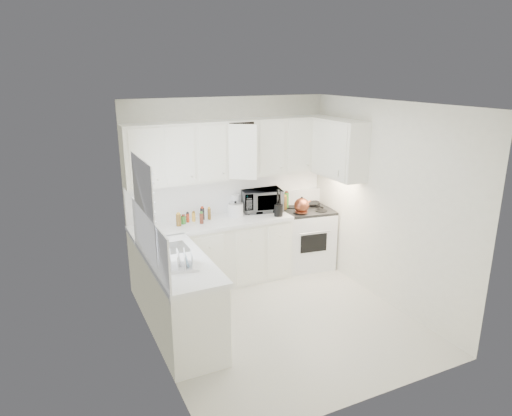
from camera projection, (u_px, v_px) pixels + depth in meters
floor at (281, 320)px, 5.65m from camera, size 3.20×3.20×0.00m
ceiling at (284, 104)px, 4.90m from camera, size 3.20×3.20×0.00m
wall_back at (229, 189)px, 6.66m from camera, size 3.00×0.00×3.00m
wall_front at (373, 273)px, 3.90m from camera, size 3.00×0.00×3.00m
wall_left at (152, 240)px, 4.66m from camera, size 0.00×3.20×3.20m
wall_right at (385, 204)px, 5.90m from camera, size 0.00×3.20×3.20m
window_blinds at (145, 207)px, 4.90m from camera, size 0.06×0.96×1.06m
lower_cabinets_back at (213, 255)px, 6.48m from camera, size 2.22×0.60×0.90m
lower_cabinets_left at (179, 300)px, 5.20m from camera, size 0.60×1.60×0.90m
countertop_back at (212, 223)px, 6.34m from camera, size 2.24×0.64×0.05m
countertop_left at (178, 261)px, 5.07m from camera, size 0.64×1.62×0.05m
backsplash_back at (230, 194)px, 6.67m from camera, size 2.98×0.02×0.55m
backsplash_left at (149, 240)px, 4.86m from camera, size 0.02×1.60×0.55m
upper_cabinets_back at (233, 177)px, 6.46m from camera, size 3.00×0.33×0.80m
upper_cabinets_right at (338, 177)px, 6.48m from camera, size 0.33×0.90×0.80m
sink at (169, 239)px, 5.33m from camera, size 0.42×0.38×0.30m
stove at (305, 230)px, 7.06m from camera, size 0.85×0.74×1.18m
tea_kettle at (302, 204)px, 6.71m from camera, size 0.31×0.28×0.25m
frying_pan at (311, 202)px, 7.17m from camera, size 0.31×0.50×0.04m
microwave at (261, 198)px, 6.76m from camera, size 0.63×0.42×0.39m
rice_cooker at (236, 209)px, 6.54m from camera, size 0.23×0.23×0.22m
paper_towel at (236, 204)px, 6.68m from camera, size 0.12×0.12×0.27m
utensil_crock at (279, 202)px, 6.50m from camera, size 0.17×0.17×0.40m
dish_rack at (180, 259)px, 4.81m from camera, size 0.43×0.36×0.20m
spice_left_0 at (177, 219)px, 6.24m from camera, size 0.06×0.06×0.13m
spice_left_1 at (184, 220)px, 6.19m from camera, size 0.06×0.06×0.13m
spice_left_2 at (187, 217)px, 6.30m from camera, size 0.06×0.06×0.13m
spice_left_3 at (195, 218)px, 6.25m from camera, size 0.06×0.06×0.13m
spice_left_4 at (198, 216)px, 6.36m from camera, size 0.06×0.06×0.13m
spice_left_5 at (205, 217)px, 6.31m from camera, size 0.06×0.06×0.13m
spice_left_6 at (208, 214)px, 6.42m from camera, size 0.06×0.06×0.13m
sauce_right_0 at (269, 203)px, 6.85m from camera, size 0.06×0.06×0.19m
sauce_right_1 at (274, 204)px, 6.82m from camera, size 0.06×0.06×0.19m
sauce_right_2 at (276, 202)px, 6.90m from camera, size 0.06×0.06×0.19m
sauce_right_3 at (281, 203)px, 6.87m from camera, size 0.06×0.06×0.19m
sauce_right_4 at (282, 201)px, 6.94m from camera, size 0.06×0.06×0.19m
sauce_right_5 at (287, 202)px, 6.91m from camera, size 0.06×0.06×0.19m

